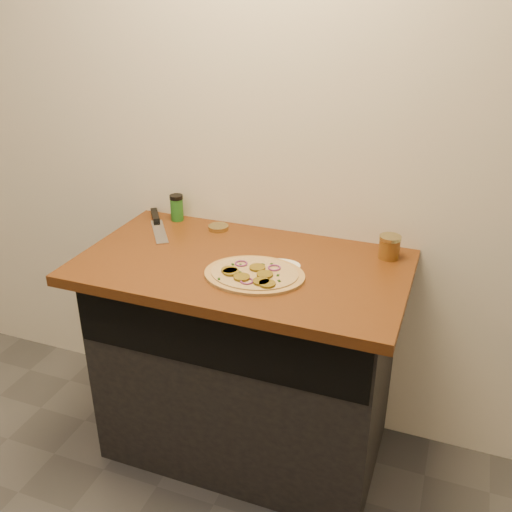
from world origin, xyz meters
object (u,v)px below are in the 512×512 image
at_px(pizza, 254,274).
at_px(salsa_jar, 389,247).
at_px(chefs_knife, 157,223).
at_px(spice_shaker, 177,208).

relative_size(pizza, salsa_jar, 4.38).
bearing_deg(pizza, chefs_knife, 151.57).
xyz_separation_m(chefs_knife, salsa_jar, (0.97, 0.02, 0.04)).
height_order(pizza, chefs_knife, pizza).
relative_size(chefs_knife, spice_shaker, 2.80).
relative_size(salsa_jar, spice_shaker, 0.77).
bearing_deg(chefs_knife, spice_shaker, 52.14).
distance_m(pizza, salsa_jar, 0.52).
relative_size(pizza, chefs_knife, 1.21).
bearing_deg(spice_shaker, chefs_knife, -127.86).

